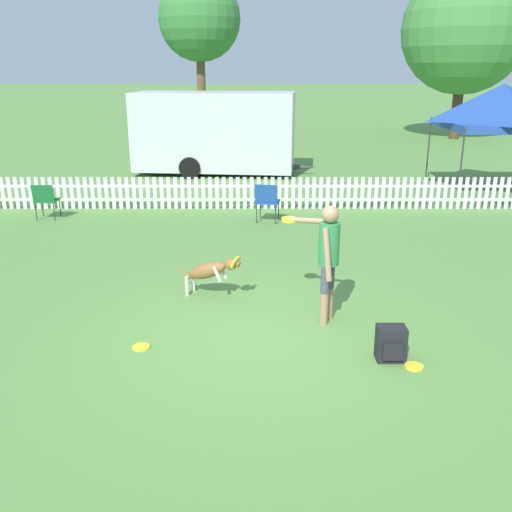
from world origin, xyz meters
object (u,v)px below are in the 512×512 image
object	(u,v)px
frisbee_near_handler	(416,367)
equipment_trailer	(217,131)
handler_person	(329,250)
canopy_tent_main	(504,106)
tree_left_grove	(467,30)
folding_chair_blue_left	(47,198)
tree_right_grove	(201,20)
frisbee_near_dog	(143,347)
folding_chair_center	(269,199)
leaping_dog	(211,270)
backpack_on_grass	(393,344)

from	to	relation	value
frisbee_near_handler	equipment_trailer	bearing A→B (deg)	103.88
handler_person	canopy_tent_main	size ratio (longest dim) A/B	0.56
handler_person	tree_left_grove	distance (m)	23.54
tree_left_grove	folding_chair_blue_left	bearing A→B (deg)	-132.86
frisbee_near_handler	tree_right_grove	bearing A→B (deg)	100.80
frisbee_near_dog	folding_chair_center	distance (m)	6.41
leaping_dog	frisbee_near_dog	size ratio (longest dim) A/B	5.00
leaping_dog	equipment_trailer	world-z (taller)	equipment_trailer
frisbee_near_dog	folding_chair_blue_left	distance (m)	7.28
frisbee_near_handler	frisbee_near_dog	world-z (taller)	same
leaping_dog	canopy_tent_main	xyz separation A→B (m)	(7.36, 7.77, 1.92)
canopy_tent_main	tree_right_grove	bearing A→B (deg)	122.97
folding_chair_blue_left	folding_chair_center	bearing A→B (deg)	177.23
handler_person	canopy_tent_main	world-z (taller)	canopy_tent_main
folding_chair_center	frisbee_near_handler	bearing A→B (deg)	115.03
folding_chair_center	equipment_trailer	world-z (taller)	equipment_trailer
frisbee_near_dog	tree_right_grove	size ratio (longest dim) A/B	0.03
handler_person	equipment_trailer	size ratio (longest dim) A/B	0.27
handler_person	canopy_tent_main	bearing A→B (deg)	-6.45
leaping_dog	folding_chair_blue_left	xyz separation A→B (m)	(-4.16, 4.75, 0.06)
handler_person	folding_chair_center	world-z (taller)	handler_person
backpack_on_grass	tree_right_grove	distance (m)	25.32
frisbee_near_dog	tree_left_grove	size ratio (longest dim) A/B	0.03
backpack_on_grass	tree_right_grove	world-z (taller)	tree_right_grove
canopy_tent_main	tree_left_grove	world-z (taller)	tree_left_grove
handler_person	folding_chair_blue_left	world-z (taller)	handler_person
frisbee_near_handler	equipment_trailer	size ratio (longest dim) A/B	0.04
folding_chair_center	tree_right_grove	world-z (taller)	tree_right_grove
frisbee_near_dog	canopy_tent_main	size ratio (longest dim) A/B	0.08
frisbee_near_handler	canopy_tent_main	bearing A→B (deg)	64.23
backpack_on_grass	tree_left_grove	size ratio (longest dim) A/B	0.05
backpack_on_grass	tree_right_grove	xyz separation A→B (m)	(-4.43, 24.34, 5.40)
frisbee_near_handler	tree_left_grove	size ratio (longest dim) A/B	0.03
canopy_tent_main	equipment_trailer	distance (m)	8.64
backpack_on_grass	tree_left_grove	distance (m)	24.48
tree_left_grove	backpack_on_grass	bearing A→B (deg)	-110.00
handler_person	leaping_dog	bearing A→B (deg)	90.20
folding_chair_blue_left	equipment_trailer	size ratio (longest dim) A/B	0.14
backpack_on_grass	equipment_trailer	bearing A→B (deg)	103.04
frisbee_near_handler	backpack_on_grass	bearing A→B (deg)	142.10
handler_person	folding_chair_blue_left	xyz separation A→B (m)	(-5.82, 5.59, -0.53)
handler_person	tree_right_grove	size ratio (longest dim) A/B	0.21
leaping_dog	backpack_on_grass	size ratio (longest dim) A/B	2.59
leaping_dog	tree_left_grove	world-z (taller)	tree_left_grove
leaping_dog	folding_chair_center	distance (m)	4.59
leaping_dog	handler_person	bearing A→B (deg)	90.20
leaping_dog	folding_chair_blue_left	bearing A→B (deg)	-111.72
folding_chair_blue_left	equipment_trailer	xyz separation A→B (m)	(3.52, 6.12, 0.87)
folding_chair_center	tree_left_grove	distance (m)	19.27
leaping_dog	canopy_tent_main	distance (m)	10.88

